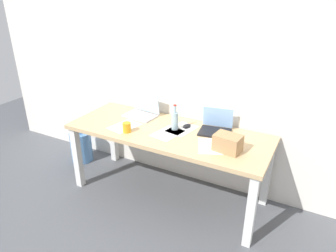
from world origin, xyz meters
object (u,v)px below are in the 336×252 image
Objects in this scene: desk at (168,139)px; coffee_mug at (127,127)px; cardboard_box at (228,143)px; computer_mouse at (187,126)px; water_cooler_jug at (81,146)px; laptop_right at (216,127)px; beer_bottle at (175,120)px; laptop_left at (142,111)px.

coffee_mug is at bearing -148.44° from desk.
coffee_mug is (-0.96, -0.09, -0.03)m from cardboard_box.
water_cooler_jug is (-1.41, -0.04, -0.56)m from computer_mouse.
desk is 0.48m from laptop_right.
laptop_right is 0.38m from cardboard_box.
desk is at bearing -119.06° from computer_mouse.
beer_bottle is (0.05, 0.06, 0.19)m from desk.
laptop_right is (0.41, 0.20, 0.13)m from desk.
desk is 4.59× the size of water_cooler_jug.
cardboard_box is 0.97m from coffee_mug.
beer_bottle is 0.15m from computer_mouse.
coffee_mug is (0.09, -0.42, -0.01)m from laptop_left.
beer_bottle reaches higher than laptop_left.
laptop_left reaches higher than coffee_mug.
cardboard_box is at bearing -10.25° from desk.
laptop_right is 1.46× the size of cardboard_box.
beer_bottle is at bearing -18.02° from laptop_left.
laptop_left is 1.61× the size of cardboard_box.
laptop_right is at bearing 25.95° from desk.
laptop_right is (0.84, -0.01, -0.01)m from laptop_left.
desk reaches higher than water_cooler_jug.
desk is at bearing 169.75° from cardboard_box.
beer_bottle reaches higher than cardboard_box.
laptop_right is at bearing 28.54° from coffee_mug.
laptop_left is 0.43m from coffee_mug.
desk is 5.51× the size of laptop_left.
beer_bottle is at bearing -2.37° from water_cooler_jug.
water_cooler_jug is at bearing 161.45° from coffee_mug.
desk is 20.77× the size of coffee_mug.
laptop_left is at bearing 102.01° from coffee_mug.
laptop_right is at bearing 22.93° from computer_mouse.
laptop_left is at bearing 153.72° from desk.
cardboard_box reaches higher than water_cooler_jug.
water_cooler_jug is at bearing 173.27° from cardboard_box.
laptop_left is at bearing 179.36° from laptop_right.
cardboard_box reaches higher than desk.
coffee_mug reaches higher than computer_mouse.
laptop_left is 1.05m from water_cooler_jug.
cardboard_box is at bearing -16.29° from beer_bottle.
beer_bottle reaches higher than desk.
computer_mouse is at bearing 48.57° from desk.
laptop_right reaches higher than desk.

